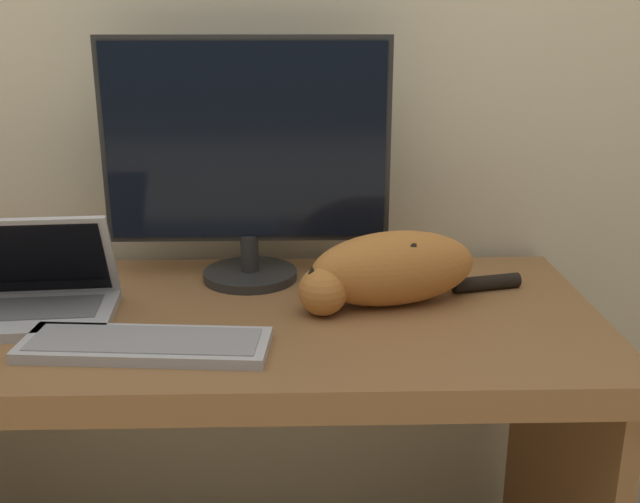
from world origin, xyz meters
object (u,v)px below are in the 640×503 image
laptop (32,297)px  external_keyboard (145,345)px  monitor (247,157)px  cat (389,269)px

laptop → external_keyboard: size_ratio=0.74×
monitor → cat: 0.39m
monitor → laptop: bearing=-152.6°
external_keyboard → cat: (0.46, 0.21, 0.07)m
laptop → cat: (0.70, 0.05, 0.03)m
monitor → cat: (0.29, -0.16, -0.20)m
monitor → cat: bearing=-29.3°
laptop → cat: bearing=-0.6°
monitor → external_keyboard: (-0.16, -0.37, -0.27)m
laptop → cat: size_ratio=0.68×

